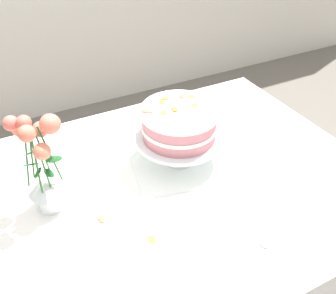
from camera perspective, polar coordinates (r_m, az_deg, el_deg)
dining_table at (r=1.27m, az=-0.98°, el=-9.30°), size 1.40×1.00×0.74m
linen_napkin at (r=1.32m, az=1.58°, el=-1.89°), size 0.38×0.38×0.00m
cake_stand at (r=1.27m, az=1.64°, el=0.99°), size 0.29×0.29×0.10m
layer_cake at (r=1.23m, az=1.69°, el=3.67°), size 0.25×0.25×0.11m
flower_vase at (r=1.10m, az=-18.30°, el=-2.61°), size 0.14×0.12×0.33m
loose_petal_0 at (r=1.04m, az=-9.80°, el=-16.41°), size 0.02×0.04×0.01m
loose_petal_1 at (r=1.09m, az=14.02°, el=-13.85°), size 0.02×0.04×0.01m
loose_petal_2 at (r=1.07m, az=-2.41°, el=-13.55°), size 0.03×0.04×0.00m
loose_petal_3 at (r=1.13m, az=-9.82°, el=-10.44°), size 0.03×0.04×0.01m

